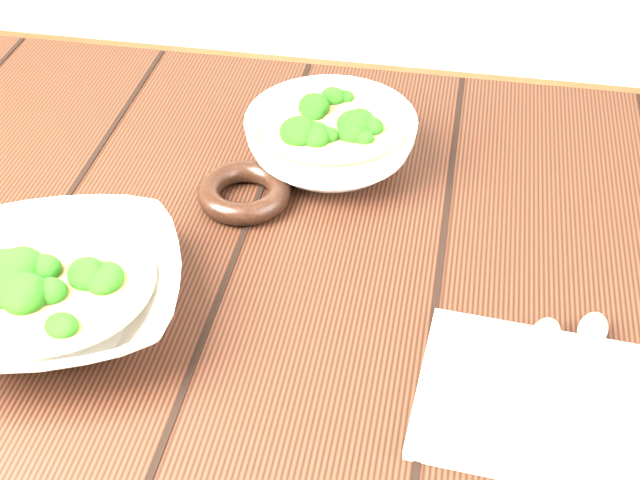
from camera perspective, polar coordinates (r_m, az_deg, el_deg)
table at (r=0.95m, az=-4.00°, el=-7.03°), size 1.20×0.80×0.75m
soup_bowl_front at (r=0.83m, az=-16.49°, el=-3.24°), size 0.28×0.28×0.07m
soup_bowl_back at (r=0.98m, az=0.69°, el=6.48°), size 0.20×0.20×0.07m
trivet at (r=0.94m, az=-4.87°, el=3.06°), size 0.10×0.10×0.02m
napkin at (r=0.76m, az=13.81°, el=-9.99°), size 0.21×0.18×0.01m
spoon_left at (r=0.78m, az=13.63°, el=-7.49°), size 0.06×0.16×0.01m
spoon_right at (r=0.80m, az=16.53°, el=-7.00°), size 0.06×0.16×0.01m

